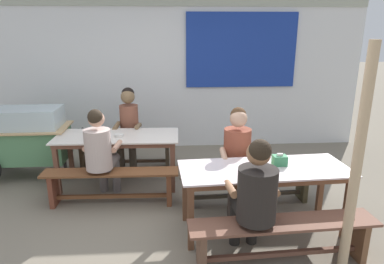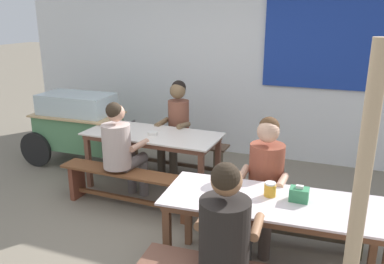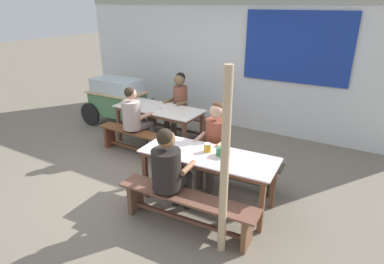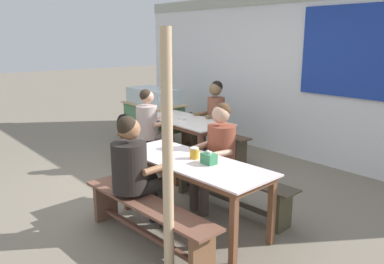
# 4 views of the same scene
# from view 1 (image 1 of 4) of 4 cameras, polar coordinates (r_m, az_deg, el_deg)

# --- Properties ---
(ground_plane) EXTENTS (40.00, 40.00, 0.00)m
(ground_plane) POSITION_cam_1_polar(r_m,az_deg,el_deg) (4.20, -5.24, -14.02)
(ground_plane) COLOR gray
(backdrop_wall) EXTENTS (7.34, 0.23, 2.73)m
(backdrop_wall) POSITION_cam_1_polar(r_m,az_deg,el_deg) (6.34, -4.62, 10.21)
(backdrop_wall) COLOR white
(backdrop_wall) RESTS_ON ground_plane
(dining_table_far) EXTENTS (1.71, 0.76, 0.73)m
(dining_table_far) POSITION_cam_1_polar(r_m,az_deg,el_deg) (4.90, -12.31, -1.37)
(dining_table_far) COLOR silver
(dining_table_far) RESTS_ON ground_plane
(dining_table_near) EXTENTS (1.84, 0.78, 0.73)m
(dining_table_near) POSITION_cam_1_polar(r_m,az_deg,el_deg) (3.77, 11.89, -6.90)
(dining_table_near) COLOR silver
(dining_table_near) RESTS_ON ground_plane
(bench_far_back) EXTENTS (1.59, 0.32, 0.45)m
(bench_far_back) POSITION_cam_1_polar(r_m,az_deg,el_deg) (5.58, -11.07, -2.96)
(bench_far_back) COLOR brown
(bench_far_back) RESTS_ON ground_plane
(bench_far_front) EXTENTS (1.70, 0.31, 0.45)m
(bench_far_front) POSITION_cam_1_polar(r_m,az_deg,el_deg) (4.47, -13.31, -8.10)
(bench_far_front) COLOR brown
(bench_far_front) RESTS_ON ground_plane
(bench_near_back) EXTENTS (1.75, 0.39, 0.45)m
(bench_near_back) POSITION_cam_1_polar(r_m,az_deg,el_deg) (4.44, 9.12, -8.16)
(bench_near_back) COLOR #463D2F
(bench_near_back) RESTS_ON ground_plane
(bench_near_front) EXTENTS (1.78, 0.41, 0.45)m
(bench_near_front) POSITION_cam_1_polar(r_m,az_deg,el_deg) (3.43, 14.86, -16.25)
(bench_near_front) COLOR brown
(bench_near_front) RESTS_ON ground_plane
(food_cart) EXTENTS (1.57, 0.75, 1.05)m
(food_cart) POSITION_cam_1_polar(r_m,az_deg,el_deg) (5.65, -26.13, -0.70)
(food_cart) COLOR #548A5A
(food_cart) RESTS_ON ground_plane
(person_center_facing) EXTENTS (0.41, 0.55, 1.30)m
(person_center_facing) POSITION_cam_1_polar(r_m,az_deg,el_deg) (5.36, -10.53, 1.21)
(person_center_facing) COLOR #443D31
(person_center_facing) RESTS_ON ground_plane
(person_near_front) EXTENTS (0.48, 0.60, 1.26)m
(person_near_front) POSITION_cam_1_polar(r_m,az_deg,el_deg) (3.20, 10.41, -10.02)
(person_near_front) COLOR #262422
(person_near_front) RESTS_ON ground_plane
(person_right_near_table) EXTENTS (0.45, 0.56, 1.26)m
(person_right_near_table) POSITION_cam_1_polar(r_m,az_deg,el_deg) (4.18, 7.66, -3.37)
(person_right_near_table) COLOR #463A33
(person_right_near_table) RESTS_ON ground_plane
(person_left_back_turned) EXTENTS (0.47, 0.59, 1.24)m
(person_left_back_turned) POSITION_cam_1_polar(r_m,az_deg,el_deg) (4.41, -15.03, -2.97)
(person_left_back_turned) COLOR #675E5C
(person_left_back_turned) RESTS_ON ground_plane
(tissue_box) EXTENTS (0.15, 0.11, 0.13)m
(tissue_box) POSITION_cam_1_polar(r_m,az_deg,el_deg) (3.83, 14.40, -4.58)
(tissue_box) COLOR #388756
(tissue_box) RESTS_ON dining_table_near
(condiment_jar) EXTENTS (0.10, 0.10, 0.12)m
(condiment_jar) POSITION_cam_1_polar(r_m,az_deg,el_deg) (3.77, 10.99, -4.67)
(condiment_jar) COLOR gold
(condiment_jar) RESTS_ON dining_table_near
(soup_bowl) EXTENTS (0.12, 0.12, 0.04)m
(soup_bowl) POSITION_cam_1_polar(r_m,az_deg,el_deg) (4.80, -12.09, -0.54)
(soup_bowl) COLOR silver
(soup_bowl) RESTS_ON dining_table_far
(wooden_support_post) EXTENTS (0.09, 0.09, 2.07)m
(wooden_support_post) POSITION_cam_1_polar(r_m,az_deg,el_deg) (3.21, 25.74, -5.20)
(wooden_support_post) COLOR tan
(wooden_support_post) RESTS_ON ground_plane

